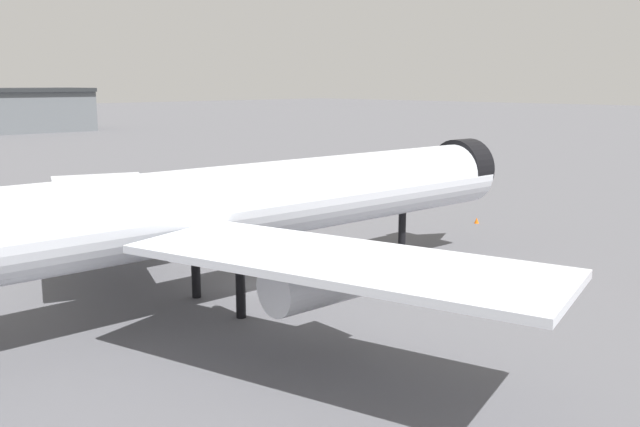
% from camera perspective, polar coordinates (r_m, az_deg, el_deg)
% --- Properties ---
extents(ground, '(900.00, 900.00, 0.00)m').
position_cam_1_polar(ground, '(53.26, -4.67, -6.00)').
color(ground, '#56565B').
extents(airliner_near_gate, '(57.85, 52.72, 15.88)m').
position_cam_1_polar(airliner_near_gate, '(48.10, -6.57, 0.71)').
color(airliner_near_gate, silver).
rests_on(airliner_near_gate, ground).
extents(baggage_tug_wing, '(3.54, 3.22, 1.85)m').
position_cam_1_polar(baggage_tug_wing, '(82.07, -6.11, 0.68)').
color(baggage_tug_wing, black).
rests_on(baggage_tug_wing, ground).
extents(traffic_cone_near_nose, '(0.52, 0.52, 0.64)m').
position_cam_1_polar(traffic_cone_near_nose, '(77.91, 12.96, -0.57)').
color(traffic_cone_near_nose, '#F2600C').
rests_on(traffic_cone_near_nose, ground).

